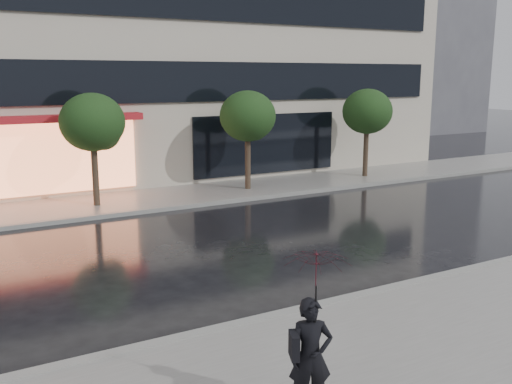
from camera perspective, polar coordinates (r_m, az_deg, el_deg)
ground at (r=13.11m, az=8.78°, el=-8.88°), size 120.00×120.00×0.00m
sidewalk_near at (r=10.93m, az=19.63°, el=-13.40°), size 60.00×4.50×0.12m
sidewalk_far at (r=21.75m, az=-8.09°, el=-0.45°), size 60.00×3.50×0.12m
curb_near at (r=12.37m, az=11.68°, el=-9.91°), size 60.00×0.25×0.14m
curb_far at (r=20.17m, az=-6.26°, el=-1.33°), size 60.00×0.25×0.14m
bg_building_right at (r=50.60m, az=12.86°, el=15.21°), size 12.00×12.00×16.00m
tree_mid_west at (r=20.26m, az=-15.89°, el=6.53°), size 2.20×2.20×3.99m
tree_mid_east at (r=22.43m, az=-0.74°, el=7.41°), size 2.20×2.20×3.99m
tree_far_east at (r=25.85m, az=11.12°, el=7.75°), size 2.20×2.20×3.99m
pedestrian_with_umbrella at (r=7.58m, az=5.83°, el=-11.49°), size 1.17×1.18×2.25m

